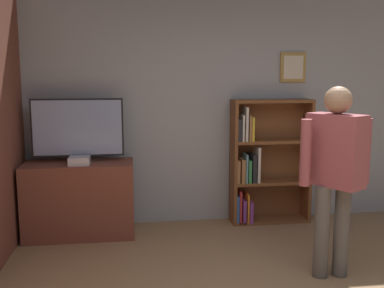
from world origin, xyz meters
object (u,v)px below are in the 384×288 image
bookshelf (262,163)px  game_console (79,161)px  television (78,129)px  person (335,165)px

bookshelf → game_console: bearing=-172.3°
television → game_console: (0.02, -0.16, -0.31)m
television → bookshelf: 2.14m
game_console → bookshelf: bearing=7.7°
person → television: bearing=-153.3°
bookshelf → person: size_ratio=0.88×
game_console → television: bearing=97.9°
television → game_console: 0.35m
television → game_console: size_ratio=4.48×
game_console → person: 2.56m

